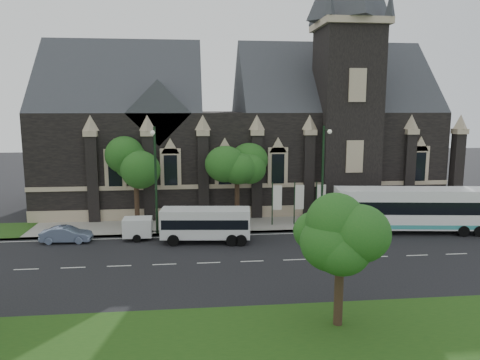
{
  "coord_description": "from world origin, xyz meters",
  "views": [
    {
      "loc": [
        -0.95,
        -29.63,
        10.59
      ],
      "look_at": [
        2.8,
        6.0,
        4.74
      ],
      "focal_mm": 33.76,
      "sensor_mm": 36.0,
      "label": 1
    }
  ],
  "objects": [
    {
      "name": "banner_flag_right",
      "position": [
        10.29,
        9.0,
        2.38
      ],
      "size": [
        0.9,
        0.1,
        4.0
      ],
      "color": "black",
      "rests_on": "ground"
    },
    {
      "name": "tour_coach",
      "position": [
        17.49,
        5.98,
        2.03
      ],
      "size": [
        13.06,
        4.28,
        3.74
      ],
      "rotation": [
        0.0,
        0.0,
        -0.12
      ],
      "color": "white",
      "rests_on": "ground"
    },
    {
      "name": "museum",
      "position": [
        5.12,
        18.78,
        8.17
      ],
      "size": [
        40.0,
        17.7,
        29.9
      ],
      "color": "black",
      "rests_on": "ground"
    },
    {
      "name": "tree_walk_left",
      "position": [
        -5.8,
        10.7,
        5.73
      ],
      "size": [
        3.91,
        3.91,
        7.64
      ],
      "color": "black",
      "rests_on": "ground"
    },
    {
      "name": "banner_flag_center",
      "position": [
        8.29,
        9.0,
        2.38
      ],
      "size": [
        0.9,
        0.1,
        4.0
      ],
      "color": "black",
      "rests_on": "ground"
    },
    {
      "name": "box_trailer",
      "position": [
        -5.46,
        6.2,
        0.99
      ],
      "size": [
        3.27,
        1.92,
        1.74
      ],
      "rotation": [
        0.0,
        0.0,
        0.01
      ],
      "color": "silver",
      "rests_on": "ground"
    },
    {
      "name": "shuttle_bus",
      "position": [
        -0.01,
        4.88,
        1.55
      ],
      "size": [
        7.12,
        3.07,
        2.68
      ],
      "rotation": [
        0.0,
        0.0,
        -0.1
      ],
      "color": "silver",
      "rests_on": "ground"
    },
    {
      "name": "tree_park_east",
      "position": [
        6.18,
        -9.32,
        4.62
      ],
      "size": [
        3.4,
        3.4,
        6.28
      ],
      "color": "black",
      "rests_on": "ground"
    },
    {
      "name": "tree_walk_right",
      "position": [
        3.21,
        10.71,
        5.82
      ],
      "size": [
        4.08,
        4.08,
        7.8
      ],
      "color": "black",
      "rests_on": "ground"
    },
    {
      "name": "sidewalk",
      "position": [
        0.0,
        9.5,
        0.07
      ],
      "size": [
        80.0,
        5.0,
        0.15
      ],
      "primitive_type": "cube",
      "color": "#9B938D",
      "rests_on": "ground"
    },
    {
      "name": "street_lamp_mid",
      "position": [
        -4.0,
        7.09,
        5.11
      ],
      "size": [
        0.36,
        1.88,
        9.0
      ],
      "color": "black",
      "rests_on": "ground"
    },
    {
      "name": "ground",
      "position": [
        0.0,
        0.0,
        0.0
      ],
      "size": [
        160.0,
        160.0,
        0.0
      ],
      "primitive_type": "plane",
      "color": "black",
      "rests_on": "ground"
    },
    {
      "name": "sedan",
      "position": [
        -10.97,
        5.93,
        0.64
      ],
      "size": [
        3.91,
        1.47,
        1.28
      ],
      "primitive_type": "imported",
      "rotation": [
        0.0,
        0.0,
        1.54
      ],
      "color": "#7081A2",
      "rests_on": "ground"
    },
    {
      "name": "street_lamp_near",
      "position": [
        10.0,
        7.09,
        5.11
      ],
      "size": [
        0.36,
        1.88,
        9.0
      ],
      "color": "black",
      "rests_on": "ground"
    },
    {
      "name": "banner_flag_left",
      "position": [
        6.29,
        9.0,
        2.38
      ],
      "size": [
        0.9,
        0.1,
        4.0
      ],
      "color": "black",
      "rests_on": "ground"
    }
  ]
}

